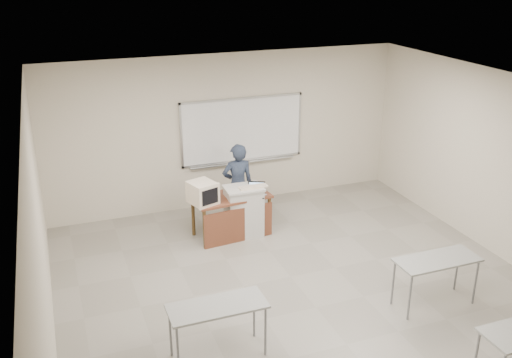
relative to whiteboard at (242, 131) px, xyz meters
name	(u,v)px	position (x,y,z in m)	size (l,w,h in m)	color
floor	(316,308)	(-0.30, -3.97, -1.49)	(7.00, 8.00, 0.01)	gray
whiteboard	(242,131)	(0.00, 0.00, 0.00)	(2.48, 0.10, 1.31)	white
student_desks	(369,321)	(-0.30, -5.32, -0.81)	(4.40, 2.20, 0.73)	#959691
instructor_desk	(233,210)	(-0.70, -1.48, -0.95)	(1.35, 0.67, 0.75)	brown
podium	(244,211)	(-0.50, -1.47, -1.02)	(0.66, 0.48, 0.92)	silver
crt_monitor	(202,193)	(-1.25, -1.49, -0.54)	(0.41, 0.46, 0.39)	beige
laptop	(255,192)	(-0.30, -1.49, -0.68)	(0.30, 0.28, 0.22)	black
mouse	(264,195)	(-0.15, -1.57, -0.71)	(0.09, 0.06, 0.03)	#95969C
keyboard	(253,187)	(-0.35, -1.55, -0.55)	(0.50, 0.17, 0.03)	beige
presenter	(238,185)	(-0.45, -1.01, -0.70)	(0.57, 0.37, 1.56)	black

